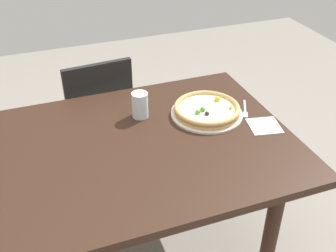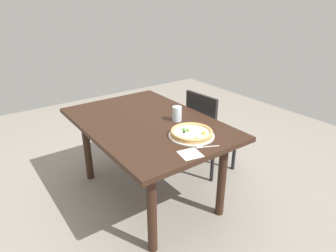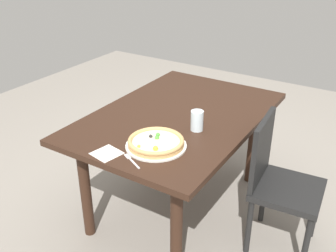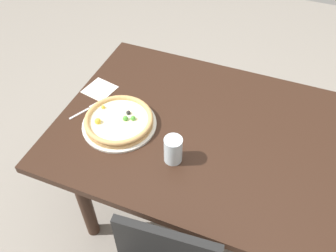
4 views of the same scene
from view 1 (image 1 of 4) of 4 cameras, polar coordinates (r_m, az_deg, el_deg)
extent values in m
cube|color=#331E14|center=(1.78, -6.00, -3.37)|extent=(1.48, 1.00, 0.04)
cylinder|color=#331E14|center=(2.42, 5.69, -2.99)|extent=(0.07, 0.07, 0.70)
cylinder|color=#331E14|center=(2.27, -22.21, -8.84)|extent=(0.07, 0.07, 0.70)
cylinder|color=#331E14|center=(1.99, 14.17, -13.87)|extent=(0.07, 0.07, 0.70)
cylinder|color=black|center=(2.82, -13.99, -1.77)|extent=(0.04, 0.04, 0.41)
cylinder|color=black|center=(2.88, -7.45, -0.16)|extent=(0.04, 0.04, 0.41)
cylinder|color=black|center=(2.55, -12.25, -5.81)|extent=(0.04, 0.04, 0.41)
cylinder|color=black|center=(2.61, -5.05, -3.92)|extent=(0.04, 0.04, 0.41)
cube|color=black|center=(2.58, -10.16, 1.17)|extent=(0.43, 0.43, 0.04)
cube|color=black|center=(2.31, -9.42, 3.76)|extent=(0.38, 0.06, 0.42)
cylinder|color=silver|center=(1.98, 5.38, 1.73)|extent=(0.35, 0.35, 0.01)
cylinder|color=tan|center=(1.98, 5.40, 2.08)|extent=(0.32, 0.32, 0.02)
cylinder|color=beige|center=(1.97, 5.42, 2.37)|extent=(0.28, 0.28, 0.01)
torus|color=tan|center=(1.97, 5.43, 2.55)|extent=(0.32, 0.32, 0.02)
sphere|color=#262626|center=(1.92, 5.44, 1.73)|extent=(0.02, 0.02, 0.02)
sphere|color=gold|center=(1.98, 8.70, 2.51)|extent=(0.02, 0.02, 0.02)
sphere|color=#4C9E38|center=(1.92, 4.15, 1.94)|extent=(0.02, 0.02, 0.02)
sphere|color=gold|center=(2.04, 6.90, 3.74)|extent=(0.03, 0.03, 0.03)
sphere|color=#4C9E38|center=(1.95, 4.84, 2.32)|extent=(0.03, 0.03, 0.03)
cube|color=silver|center=(2.08, 10.62, 2.79)|extent=(0.06, 0.10, 0.00)
cube|color=silver|center=(2.01, 10.70, 1.56)|extent=(0.04, 0.05, 0.00)
cylinder|color=silver|center=(1.94, -3.92, 2.94)|extent=(0.08, 0.08, 0.12)
cube|color=white|center=(1.94, 13.25, 0.03)|extent=(0.16, 0.16, 0.00)
camera|label=2|loc=(2.31, 68.24, 11.92)|focal=32.06mm
camera|label=3|loc=(3.48, 25.94, 31.58)|focal=41.56mm
camera|label=4|loc=(2.48, -21.23, 35.21)|focal=37.68mm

